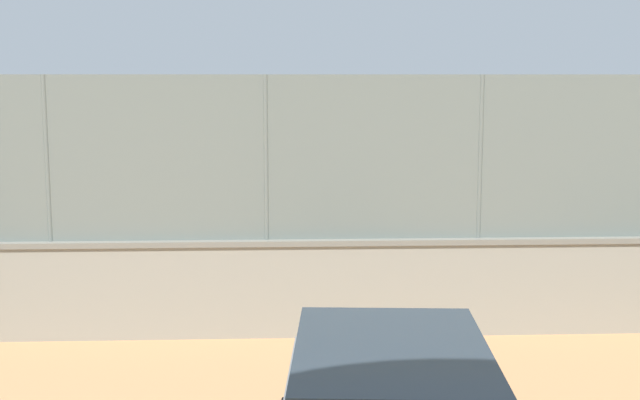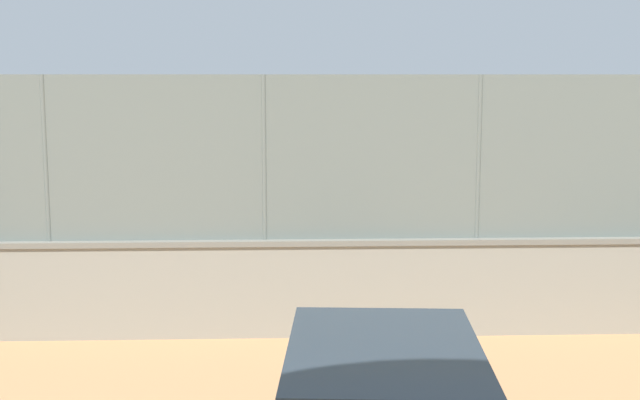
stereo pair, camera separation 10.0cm
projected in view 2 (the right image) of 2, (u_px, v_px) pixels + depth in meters
name	position (u px, v px, depth m)	size (l,w,h in m)	color
ground_plane	(248.00, 226.00, 21.08)	(260.00, 260.00, 0.00)	tan
perimeter_wall	(265.00, 287.00, 12.04)	(24.80, 1.08, 1.42)	gray
fence_panel_on_wall	(264.00, 158.00, 11.77)	(24.36, 0.80, 2.33)	slate
player_foreground_swinging	(498.00, 218.00, 16.61)	(1.24, 0.72, 1.61)	navy
player_near_wall_returning	(210.00, 185.00, 21.98)	(0.93, 0.72, 1.54)	#591919
sports_ball	(440.00, 266.00, 16.16)	(0.19, 0.19, 0.19)	white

